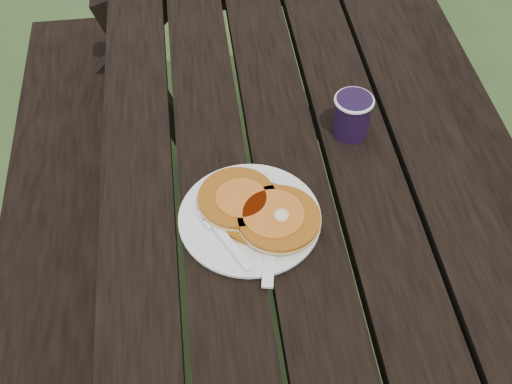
{
  "coord_description": "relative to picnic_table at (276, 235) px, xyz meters",
  "views": [
    {
      "loc": [
        -0.18,
        -0.97,
        1.7
      ],
      "look_at": [
        -0.08,
        -0.21,
        0.8
      ],
      "focal_mm": 45.0,
      "sensor_mm": 36.0,
      "label": 1
    }
  ],
  "objects": [
    {
      "name": "ground",
      "position": [
        0.0,
        0.0,
        -0.37
      ],
      "size": [
        60.0,
        60.0,
        0.0
      ],
      "primitive_type": "plane",
      "color": "#293E1A",
      "rests_on": "ground"
    },
    {
      "name": "pancake_stack",
      "position": [
        -0.08,
        -0.24,
        0.41
      ],
      "size": [
        0.22,
        0.21,
        0.04
      ],
      "rotation": [
        0.0,
        0.0,
        -0.41
      ],
      "color": "#AF6013",
      "rests_on": "plate"
    },
    {
      "name": "coffee_cup",
      "position": [
        0.14,
        -0.03,
        0.44
      ],
      "size": [
        0.08,
        0.08,
        0.09
      ],
      "rotation": [
        0.0,
        0.0,
        -0.12
      ],
      "color": "black",
      "rests_on": "picnic_table"
    },
    {
      "name": "picnic_table",
      "position": [
        0.0,
        0.0,
        0.0
      ],
      "size": [
        1.36,
        1.8,
        0.75
      ],
      "color": "black",
      "rests_on": "ground"
    },
    {
      "name": "fork",
      "position": [
        -0.13,
        -0.31,
        0.4
      ],
      "size": [
        0.1,
        0.16,
        0.01
      ],
      "primitive_type": null,
      "rotation": [
        0.0,
        0.0,
        0.46
      ],
      "color": "white",
      "rests_on": "plate"
    },
    {
      "name": "plate",
      "position": [
        -0.09,
        -0.24,
        0.39
      ],
      "size": [
        0.31,
        0.31,
        0.01
      ],
      "primitive_type": "cylinder",
      "rotation": [
        0.0,
        0.0,
        0.22
      ],
      "color": "white",
      "rests_on": "picnic_table"
    },
    {
      "name": "knife",
      "position": [
        -0.07,
        -0.31,
        0.39
      ],
      "size": [
        0.05,
        0.18,
        0.0
      ],
      "primitive_type": "cube",
      "rotation": [
        0.0,
        0.0,
        -0.19
      ],
      "color": "white",
      "rests_on": "plate"
    }
  ]
}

